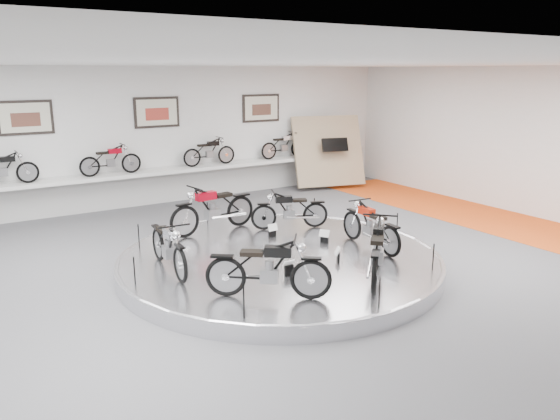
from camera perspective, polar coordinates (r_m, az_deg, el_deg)
floor at (r=10.81m, az=0.83°, el=-6.59°), size 16.00×16.00×0.00m
ceiling at (r=10.10m, az=0.91°, el=15.13°), size 16.00×16.00×0.00m
wall_back at (r=16.51m, az=-12.66°, el=7.51°), size 16.00×0.00×16.00m
wall_right at (r=16.06m, az=25.68°, el=6.27°), size 0.00×14.00×14.00m
orange_carpet_strip at (r=15.43m, az=22.49°, el=-1.25°), size 2.40×12.60×0.01m
dado_band at (r=16.72m, az=-12.36°, el=2.57°), size 15.68×0.04×1.10m
display_platform at (r=10.99m, az=-0.03°, el=-5.39°), size 6.40×6.40×0.30m
platform_rim at (r=10.95m, az=-0.03°, el=-4.80°), size 6.40×6.40×0.10m
shelf at (r=16.38m, az=-12.11°, el=3.95°), size 11.00×0.55×0.10m
poster_left at (r=15.58m, az=-25.06°, el=8.74°), size 1.35×0.06×0.88m
poster_center at (r=16.41m, az=-12.74°, el=9.93°), size 1.35×0.06×0.88m
poster_right at (r=17.90m, az=-1.98°, el=10.60°), size 1.35×0.06×0.88m
display_panel at (r=18.50m, az=5.07°, el=6.16°), size 2.56×1.52×2.30m
shelf_bike_a at (r=15.40m, az=-26.99°, el=3.63°), size 1.22×0.43×0.73m
shelf_bike_b at (r=15.86m, az=-17.28°, el=4.82°), size 1.22×0.43×0.73m
shelf_bike_c at (r=16.88m, az=-7.39°, el=5.88°), size 1.22×0.43×0.73m
shelf_bike_d at (r=18.17m, az=0.39°, el=6.59°), size 1.22×0.43×0.73m
bike_a at (r=12.58m, az=1.03°, el=0.03°), size 1.63×1.08×0.90m
bike_b at (r=12.41m, az=-7.01°, el=0.19°), size 1.94×0.90×1.10m
bike_c at (r=10.11m, az=-11.59°, el=-3.65°), size 0.69×1.69×0.97m
bike_d at (r=8.74m, az=-1.26°, el=-6.08°), size 1.74×1.55×1.02m
bike_e at (r=9.71m, az=10.15°, el=-4.09°), size 1.72×1.71×1.06m
bike_f at (r=11.35m, az=9.44°, el=-1.61°), size 0.70×1.67×0.96m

